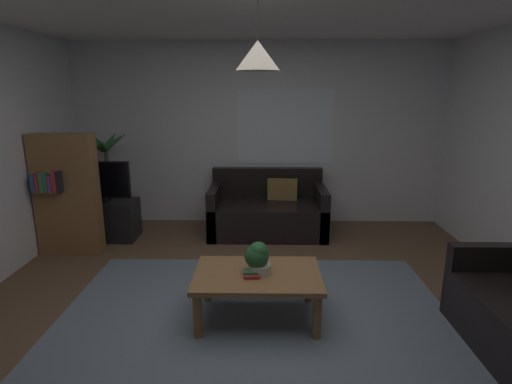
% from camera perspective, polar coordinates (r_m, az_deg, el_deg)
% --- Properties ---
extents(floor, '(5.12, 5.46, 0.02)m').
position_cam_1_polar(floor, '(3.49, -0.08, -18.37)').
color(floor, brown).
rests_on(floor, ground).
extents(rug, '(3.33, 3.00, 0.01)m').
position_cam_1_polar(rug, '(3.32, -0.13, -20.03)').
color(rug, slate).
rests_on(rug, ground).
extents(wall_back, '(5.24, 0.06, 2.51)m').
position_cam_1_polar(wall_back, '(5.74, 0.36, 8.06)').
color(wall_back, silver).
rests_on(wall_back, ground).
extents(window_pane, '(1.32, 0.01, 1.02)m').
position_cam_1_polar(window_pane, '(5.70, 4.13, 9.12)').
color(window_pane, white).
extents(couch_under_window, '(1.52, 0.86, 0.82)m').
position_cam_1_polar(couch_under_window, '(5.42, 1.65, -2.92)').
color(couch_under_window, black).
rests_on(couch_under_window, ground).
extents(coffee_table, '(1.04, 0.68, 0.41)m').
position_cam_1_polar(coffee_table, '(3.42, 0.21, -12.26)').
color(coffee_table, olive).
rests_on(coffee_table, ground).
extents(book_on_table_0, '(0.14, 0.12, 0.03)m').
position_cam_1_polar(book_on_table_0, '(3.32, -0.65, -11.62)').
color(book_on_table_0, '#B22D2D').
rests_on(book_on_table_0, coffee_table).
extents(book_on_table_1, '(0.12, 0.09, 0.02)m').
position_cam_1_polar(book_on_table_1, '(3.32, -0.70, -11.16)').
color(book_on_table_1, '#387247').
rests_on(book_on_table_1, coffee_table).
extents(remote_on_table_0, '(0.09, 0.17, 0.02)m').
position_cam_1_polar(remote_on_table_0, '(3.45, 1.11, -10.63)').
color(remote_on_table_0, black).
rests_on(remote_on_table_0, coffee_table).
extents(potted_plant_on_table, '(0.21, 0.20, 0.27)m').
position_cam_1_polar(potted_plant_on_table, '(3.33, 0.22, -9.12)').
color(potted_plant_on_table, beige).
rests_on(potted_plant_on_table, coffee_table).
extents(tv_stand, '(0.90, 0.44, 0.50)m').
position_cam_1_polar(tv_stand, '(5.58, -20.90, -3.66)').
color(tv_stand, black).
rests_on(tv_stand, ground).
extents(tv, '(0.82, 0.16, 0.51)m').
position_cam_1_polar(tv, '(5.43, -21.46, 1.44)').
color(tv, black).
rests_on(tv, tv_stand).
extents(potted_palm_corner, '(0.69, 0.73, 1.42)m').
position_cam_1_polar(potted_palm_corner, '(5.91, -20.09, 0.62)').
color(potted_palm_corner, brown).
rests_on(potted_palm_corner, ground).
extents(bookshelf_corner, '(0.70, 0.31, 1.40)m').
position_cam_1_polar(bookshelf_corner, '(5.13, -25.14, -0.27)').
color(bookshelf_corner, olive).
rests_on(bookshelf_corner, ground).
extents(pendant_lamp, '(0.33, 0.33, 0.51)m').
position_cam_1_polar(pendant_lamp, '(3.07, 0.24, 18.66)').
color(pendant_lamp, black).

